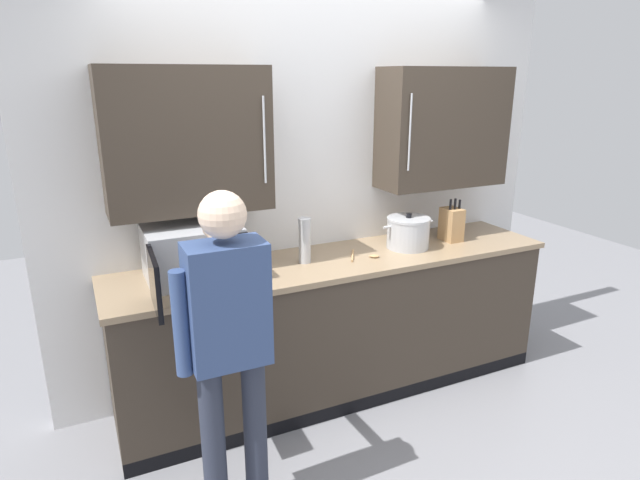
# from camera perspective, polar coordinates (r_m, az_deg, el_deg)

# --- Properties ---
(ground_plane) EXTENTS (9.30, 9.30, 0.00)m
(ground_plane) POSITION_cam_1_polar(r_m,az_deg,el_deg) (3.25, 7.97, -21.44)
(ground_plane) COLOR gray
(back_wall_tiled) EXTENTS (3.45, 0.44, 2.53)m
(back_wall_tiled) POSITION_cam_1_polar(r_m,az_deg,el_deg) (3.48, -0.13, 6.98)
(back_wall_tiled) COLOR white
(back_wall_tiled) RESTS_ON ground_plane
(counter_unit) EXTENTS (2.82, 0.64, 0.93)m
(counter_unit) POSITION_cam_1_polar(r_m,az_deg,el_deg) (3.52, 1.90, -9.07)
(counter_unit) COLOR #3D3328
(counter_unit) RESTS_ON ground_plane
(microwave_oven) EXTENTS (0.54, 0.77, 0.30)m
(microwave_oven) POSITION_cam_1_polar(r_m,az_deg,el_deg) (3.04, -13.81, -1.39)
(microwave_oven) COLOR #B7BABF
(microwave_oven) RESTS_ON counter_unit
(thermos_flask) EXTENTS (0.08, 0.08, 0.28)m
(thermos_flask) POSITION_cam_1_polar(r_m,az_deg,el_deg) (3.22, -1.63, -0.03)
(thermos_flask) COLOR #B7BABF
(thermos_flask) RESTS_ON counter_unit
(wooden_spoon) EXTENTS (0.21, 0.20, 0.02)m
(wooden_spoon) POSITION_cam_1_polar(r_m,az_deg,el_deg) (3.36, 4.68, -1.68)
(wooden_spoon) COLOR tan
(wooden_spoon) RESTS_ON counter_unit
(knife_block) EXTENTS (0.11, 0.15, 0.30)m
(knife_block) POSITION_cam_1_polar(r_m,az_deg,el_deg) (3.77, 13.79, 1.64)
(knife_block) COLOR tan
(knife_block) RESTS_ON counter_unit
(stock_pot) EXTENTS (0.38, 0.28, 0.23)m
(stock_pot) POSITION_cam_1_polar(r_m,az_deg,el_deg) (3.56, 9.34, 0.79)
(stock_pot) COLOR #B7BABF
(stock_pot) RESTS_ON counter_unit
(person_figure) EXTENTS (0.44, 0.57, 1.57)m
(person_figure) POSITION_cam_1_polar(r_m,az_deg,el_deg) (2.41, -9.76, -9.76)
(person_figure) COLOR #282D3D
(person_figure) RESTS_ON ground_plane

